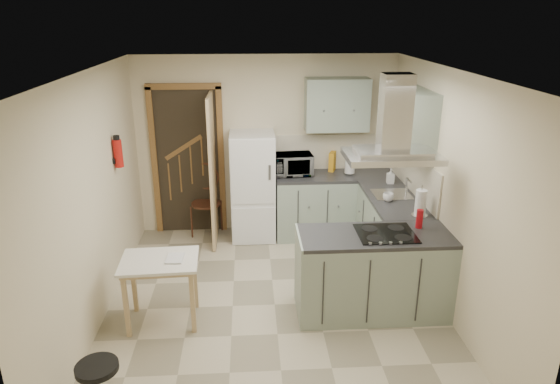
{
  "coord_description": "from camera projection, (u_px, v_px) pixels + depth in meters",
  "views": [
    {
      "loc": [
        -0.24,
        -4.72,
        3.03
      ],
      "look_at": [
        0.09,
        0.45,
        1.15
      ],
      "focal_mm": 32.0,
      "sensor_mm": 36.0,
      "label": 1
    }
  ],
  "objects": [
    {
      "name": "counter_back",
      "position": [
        314.0,
        205.0,
        7.05
      ],
      "size": [
        1.08,
        0.6,
        0.9
      ],
      "primitive_type": "cube",
      "color": "#9EB2A0",
      "rests_on": "floor"
    },
    {
      "name": "ceiling",
      "position": [
        274.0,
        72.0,
        4.62
      ],
      "size": [
        4.2,
        4.2,
        0.0
      ],
      "primitive_type": "plane",
      "rotation": [
        3.14,
        0.0,
        0.0
      ],
      "color": "silver",
      "rests_on": "back_wall"
    },
    {
      "name": "sink",
      "position": [
        392.0,
        194.0,
        6.14
      ],
      "size": [
        0.45,
        0.4,
        0.01
      ],
      "primitive_type": "cube",
      "color": "silver",
      "rests_on": "counter_right"
    },
    {
      "name": "cup",
      "position": [
        388.0,
        197.0,
        5.92
      ],
      "size": [
        0.17,
        0.17,
        0.1
      ],
      "primitive_type": "imported",
      "rotation": [
        0.0,
        0.0,
        0.42
      ],
      "color": "white",
      "rests_on": "counter_right"
    },
    {
      "name": "microwave",
      "position": [
        293.0,
        164.0,
        6.86
      ],
      "size": [
        0.55,
        0.39,
        0.29
      ],
      "primitive_type": "imported",
      "rotation": [
        0.0,
        0.0,
        0.08
      ],
      "color": "black",
      "rests_on": "counter_back"
    },
    {
      "name": "right_wall",
      "position": [
        448.0,
        194.0,
        5.15
      ],
      "size": [
        0.0,
        4.2,
        4.2
      ],
      "primitive_type": "plane",
      "rotation": [
        1.57,
        0.0,
        -1.57
      ],
      "color": "beige",
      "rests_on": "floor"
    },
    {
      "name": "soap_bottle",
      "position": [
        391.0,
        176.0,
        6.52
      ],
      "size": [
        0.09,
        0.1,
        0.2
      ],
      "primitive_type": "imported",
      "rotation": [
        0.0,
        0.0,
        -0.06
      ],
      "color": "#B1B2BE",
      "rests_on": "counter_right"
    },
    {
      "name": "red_bottle",
      "position": [
        419.0,
        219.0,
        5.18
      ],
      "size": [
        0.07,
        0.07,
        0.2
      ],
      "primitive_type": "cylinder",
      "rotation": [
        0.0,
        0.0,
        -0.02
      ],
      "color": "#B80F18",
      "rests_on": "peninsula"
    },
    {
      "name": "kettle",
      "position": [
        350.0,
        167.0,
        6.89
      ],
      "size": [
        0.16,
        0.16,
        0.21
      ],
      "primitive_type": "cylinder",
      "rotation": [
        0.0,
        0.0,
        0.14
      ],
      "color": "silver",
      "rests_on": "counter_back"
    },
    {
      "name": "splashback",
      "position": [
        334.0,
        152.0,
        7.09
      ],
      "size": [
        1.68,
        0.02,
        0.5
      ],
      "primitive_type": "cube",
      "color": "beige",
      "rests_on": "counter_back"
    },
    {
      "name": "fire_extinguisher",
      "position": [
        118.0,
        153.0,
        5.7
      ],
      "size": [
        0.1,
        0.1,
        0.32
      ],
      "primitive_type": "cylinder",
      "color": "#B2140F",
      "rests_on": "left_wall"
    },
    {
      "name": "wall_cabinet_back",
      "position": [
        337.0,
        104.0,
        6.7
      ],
      "size": [
        0.85,
        0.35,
        0.7
      ],
      "primitive_type": "cube",
      "color": "#9EB2A0",
      "rests_on": "back_wall"
    },
    {
      "name": "bentwood_chair",
      "position": [
        206.0,
        204.0,
        7.06
      ],
      "size": [
        0.51,
        0.51,
        0.93
      ],
      "primitive_type": "cube",
      "rotation": [
        0.0,
        0.0,
        -0.29
      ],
      "color": "#451D17",
      "rests_on": "floor"
    },
    {
      "name": "doorway",
      "position": [
        188.0,
        161.0,
        6.99
      ],
      "size": [
        1.1,
        0.12,
        2.1
      ],
      "primitive_type": "cube",
      "color": "brown",
      "rests_on": "floor"
    },
    {
      "name": "book",
      "position": [
        166.0,
        255.0,
        4.94
      ],
      "size": [
        0.18,
        0.24,
        0.1
      ],
      "primitive_type": "imported",
      "rotation": [
        0.0,
        0.0,
        -0.04
      ],
      "color": "brown",
      "rests_on": "drop_leaf_table"
    },
    {
      "name": "paper_towel",
      "position": [
        421.0,
        203.0,
        5.47
      ],
      "size": [
        0.13,
        0.13,
        0.31
      ],
      "primitive_type": "cylinder",
      "rotation": [
        0.0,
        0.0,
        0.11
      ],
      "color": "white",
      "rests_on": "counter_right"
    },
    {
      "name": "floor",
      "position": [
        275.0,
        304.0,
        5.47
      ],
      "size": [
        4.2,
        4.2,
        0.0
      ],
      "primitive_type": "plane",
      "color": "#BBAE91",
      "rests_on": "ground"
    },
    {
      "name": "wall_cabinet_right",
      "position": [
        411.0,
        120.0,
        5.73
      ],
      "size": [
        0.35,
        0.9,
        0.7
      ],
      "primitive_type": "cube",
      "color": "#9EB2A0",
      "rests_on": "right_wall"
    },
    {
      "name": "back_wall",
      "position": [
        266.0,
        146.0,
        7.01
      ],
      "size": [
        3.6,
        0.0,
        3.6
      ],
      "primitive_type": "plane",
      "rotation": [
        1.57,
        0.0,
        0.0
      ],
      "color": "beige",
      "rests_on": "floor"
    },
    {
      "name": "extractor_hood",
      "position": [
        392.0,
        156.0,
        4.78
      ],
      "size": [
        0.9,
        0.55,
        0.1
      ],
      "primitive_type": "cube",
      "color": "silver",
      "rests_on": "ceiling"
    },
    {
      "name": "cereal_box",
      "position": [
        332.0,
        161.0,
        7.04
      ],
      "size": [
        0.13,
        0.19,
        0.27
      ],
      "primitive_type": "cube",
      "rotation": [
        0.0,
        0.0,
        -0.36
      ],
      "color": "orange",
      "rests_on": "counter_back"
    },
    {
      "name": "fridge",
      "position": [
        253.0,
        186.0,
        6.89
      ],
      "size": [
        0.6,
        0.6,
        1.5
      ],
      "primitive_type": "cube",
      "color": "white",
      "rests_on": "floor"
    },
    {
      "name": "hob",
      "position": [
        386.0,
        233.0,
        5.06
      ],
      "size": [
        0.58,
        0.5,
        0.01
      ],
      "primitive_type": "cube",
      "color": "black",
      "rests_on": "peninsula"
    },
    {
      "name": "peninsula",
      "position": [
        373.0,
        273.0,
        5.21
      ],
      "size": [
        1.55,
        0.65,
        0.9
      ],
      "primitive_type": "cube",
      "color": "#9EB2A0",
      "rests_on": "floor"
    },
    {
      "name": "drop_leaf_table",
      "position": [
        162.0,
        291.0,
        5.07
      ],
      "size": [
        0.78,
        0.6,
        0.71
      ],
      "primitive_type": "cube",
      "rotation": [
        0.0,
        0.0,
        0.04
      ],
      "color": "#DCC287",
      "rests_on": "floor"
    },
    {
      "name": "counter_right",
      "position": [
        385.0,
        223.0,
        6.46
      ],
      "size": [
        0.6,
        1.95,
        0.9
      ],
      "primitive_type": "cube",
      "color": "#9EB2A0",
      "rests_on": "floor"
    },
    {
      "name": "left_wall",
      "position": [
        93.0,
        202.0,
        4.93
      ],
      "size": [
        0.0,
        4.2,
        4.2
      ],
      "primitive_type": "plane",
      "rotation": [
        1.57,
        0.0,
        1.57
      ],
      "color": "beige",
      "rests_on": "floor"
    }
  ]
}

